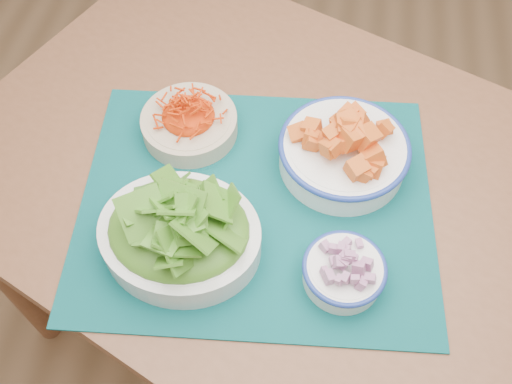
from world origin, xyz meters
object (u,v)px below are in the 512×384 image
Objects in this scene: placemat at (256,202)px; squash_bowl at (345,147)px; table at (294,209)px; lettuce_bowl at (179,228)px; onion_bowl at (344,270)px; carrot_bowl at (189,120)px.

placemat is 2.34× the size of squash_bowl.
table is 5.37× the size of lettuce_bowl.
onion_bowl is at bearing -85.70° from squash_bowl.
carrot_bowl is 0.81× the size of lettuce_bowl.
lettuce_bowl is (-0.17, -0.16, 0.16)m from table.
table is 0.13m from placemat.
carrot_bowl is at bearing 131.61° from placemat.
squash_bowl is at bearing -6.61° from carrot_bowl.
squash_bowl is (0.28, -0.03, 0.02)m from carrot_bowl.
carrot_bowl is at bearing 139.37° from onion_bowl.
carrot_bowl reaches higher than onion_bowl.
squash_bowl reaches higher than table.
placemat is 4.46× the size of onion_bowl.
table is at bearing 116.90° from onion_bowl.
lettuce_bowl is at bearing 175.90° from onion_bowl.
squash_bowl reaches higher than onion_bowl.
placemat is 2.18× the size of lettuce_bowl.
squash_bowl is 0.93× the size of lettuce_bowl.
table is 6.64× the size of carrot_bowl.
carrot_bowl is (-0.14, 0.13, 0.03)m from placemat.
onion_bowl is at bearing -40.63° from carrot_bowl.
placemat reaches higher than table.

